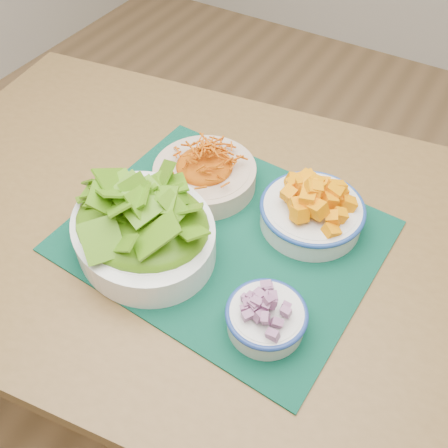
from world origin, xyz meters
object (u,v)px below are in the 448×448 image
squash_bowl (313,207)px  lettuce_bowl (143,225)px  table (193,251)px  carrot_bowl (205,170)px  onion_bowl (266,315)px  placemat (224,236)px

squash_bowl → lettuce_bowl: bearing=-138.9°
table → squash_bowl: (0.20, 0.10, 0.14)m
carrot_bowl → squash_bowl: size_ratio=1.15×
table → onion_bowl: onion_bowl is taller
table → carrot_bowl: size_ratio=5.85×
table → onion_bowl: (0.23, -0.13, 0.13)m
carrot_bowl → lettuce_bowl: lettuce_bowl is taller
placemat → onion_bowl: (0.15, -0.13, 0.03)m
table → lettuce_bowl: (-0.03, -0.10, 0.16)m
table → onion_bowl: size_ratio=8.65×
squash_bowl → onion_bowl: (0.03, -0.23, -0.01)m
squash_bowl → lettuce_bowl: lettuce_bowl is taller
placemat → squash_bowl: (0.12, 0.11, 0.05)m
placemat → lettuce_bowl: bearing=-136.2°
carrot_bowl → lettuce_bowl: (-0.01, -0.19, 0.02)m
squash_bowl → lettuce_bowl: size_ratio=0.56×
squash_bowl → onion_bowl: size_ratio=1.28×
carrot_bowl → lettuce_bowl: 0.19m
table → lettuce_bowl: 0.19m
onion_bowl → squash_bowl: bearing=97.3°
carrot_bowl → placemat: bearing=-43.3°
table → carrot_bowl: carrot_bowl is taller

